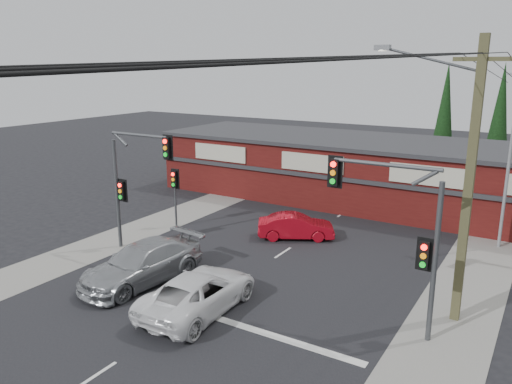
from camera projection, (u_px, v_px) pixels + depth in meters
The scene contains 18 objects.
ground at pixel (217, 296), 20.05m from camera, with size 120.00×120.00×0.00m, color black.
road_strip at pixel (278, 256), 24.18m from camera, with size 14.00×70.00×0.01m, color black.
verge_left at pixel (148, 227), 28.47m from camera, with size 3.00×70.00×0.02m, color gray.
verge_right at pixel (464, 297), 19.90m from camera, with size 3.00×70.00×0.02m, color gray.
stop_line at pixel (275, 336), 17.04m from camera, with size 6.50×0.35×0.01m, color silver.
white_suv at pixel (199, 292), 18.71m from camera, with size 2.48×5.37×1.49m, color white.
silver_suv at pixel (142, 263), 21.17m from camera, with size 2.33×5.74×1.66m, color #AAADB0.
red_sedan at pixel (296, 226), 26.57m from camera, with size 1.40×4.03×1.33m, color #AD0A18.
lane_dashes at pixel (283, 253), 24.62m from camera, with size 0.12×48.67×0.01m.
shop_building at pixel (350, 169), 34.07m from camera, with size 27.30×8.40×4.22m.
conifer_near at pixel (445, 114), 36.78m from camera, with size 1.80×1.80×9.25m.
conifer_far at pixel (500, 114), 36.67m from camera, with size 1.80×1.80×9.25m.
traffic_mast_left at pixel (132, 174), 23.98m from camera, with size 3.77×0.27×5.97m.
traffic_mast_right at pixel (402, 223), 16.44m from camera, with size 3.96×0.27×5.97m.
pedestal_signal at pixel (175, 186), 28.05m from camera, with size 0.55×0.27×3.38m.
utility_pole at pixel (466, 175), 16.97m from camera, with size 4.38×0.59×10.00m.
steel_pole at pixel (510, 156), 24.27m from camera, with size 1.20×0.16×9.00m.
power_lines at pixel (447, 64), 11.49m from camera, with size 2.01×29.00×1.22m.
Camera 1 is at (10.90, -14.89, 9.02)m, focal length 35.00 mm.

